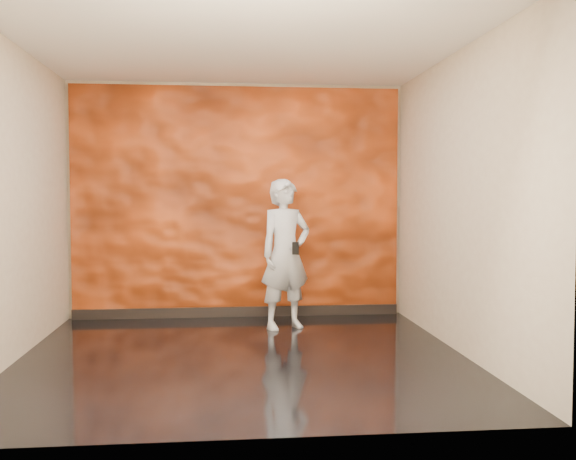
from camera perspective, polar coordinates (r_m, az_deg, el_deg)
name	(u,v)px	position (r m, az deg, el deg)	size (l,w,h in m)	color
room	(243,202)	(5.76, -4.04, 2.50)	(4.02, 4.02, 2.81)	black
feature_wall	(238,202)	(7.72, -4.49, 2.48)	(3.90, 0.06, 2.75)	#F35518
baseboard	(238,312)	(7.81, -4.45, -7.26)	(3.90, 0.04, 0.12)	black
man	(286,254)	(7.01, -0.22, -2.15)	(0.60, 0.39, 1.64)	#9599A4
phone	(296,248)	(6.78, 0.68, -1.64)	(0.07, 0.01, 0.13)	black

